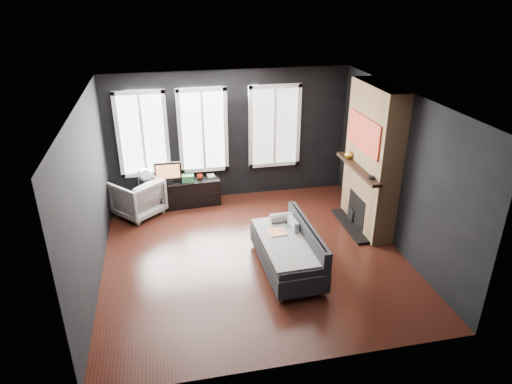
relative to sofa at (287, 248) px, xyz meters
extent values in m
plane|color=black|center=(-0.44, 0.49, -0.38)|extent=(5.00, 5.00, 0.00)
plane|color=white|center=(-0.44, 0.49, 2.32)|extent=(5.00, 5.00, 0.00)
cube|color=black|center=(-0.44, 2.99, 0.97)|extent=(5.00, 0.02, 2.70)
cube|color=black|center=(-2.94, 0.49, 0.97)|extent=(0.02, 5.00, 2.70)
cube|color=black|center=(2.06, 0.49, 0.97)|extent=(0.02, 5.00, 2.70)
cube|color=gray|center=(0.19, 0.33, 0.17)|extent=(0.10, 0.33, 0.32)
imported|color=white|center=(-2.39, 2.44, 0.03)|extent=(1.11, 1.11, 0.84)
imported|color=red|center=(-1.12, 2.72, 0.23)|extent=(0.13, 0.11, 0.12)
imported|color=#C1AF94|center=(-0.96, 2.81, 0.27)|extent=(0.15, 0.02, 0.20)
cube|color=#347E46|center=(-1.37, 2.64, 0.24)|extent=(0.25, 0.17, 0.13)
imported|color=gold|center=(1.61, 1.54, 0.93)|extent=(0.21, 0.21, 0.17)
cylinder|color=black|center=(1.61, 0.54, 0.87)|extent=(0.15, 0.15, 0.04)
camera|label=1|loc=(-1.76, -6.00, 3.89)|focal=32.00mm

